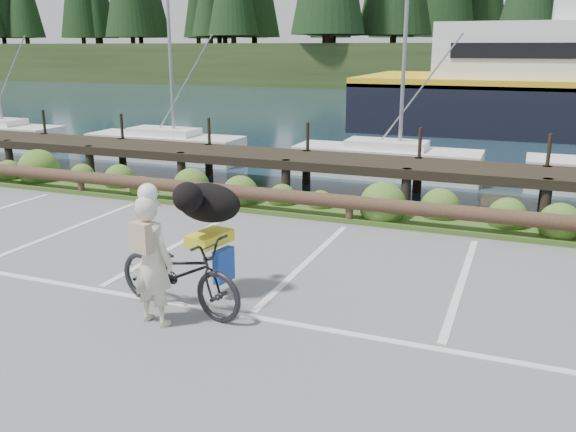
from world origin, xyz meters
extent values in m
plane|color=#5E5E60|center=(0.00, 0.00, 0.00)|extent=(72.00, 72.00, 0.00)
plane|color=#162835|center=(0.00, 48.00, -1.20)|extent=(160.00, 160.00, 0.00)
cube|color=#3D5B21|center=(0.00, 5.30, 0.05)|extent=(34.00, 1.60, 0.10)
imported|color=black|center=(-1.00, -0.54, 0.56)|extent=(2.25, 1.13, 1.13)
imported|color=beige|center=(-1.09, -1.03, 0.89)|extent=(0.72, 0.54, 1.78)
ellipsoid|color=black|center=(-0.87, 0.13, 1.42)|extent=(0.67, 1.08, 0.58)
camera|label=1|loc=(3.35, -7.40, 3.60)|focal=38.00mm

